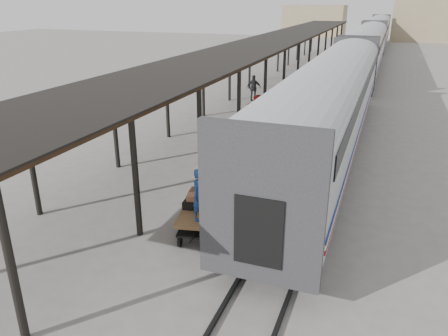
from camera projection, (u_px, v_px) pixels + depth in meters
name	position (u px, v px, depth m)	size (l,w,h in m)	color
ground	(202.00, 214.00, 15.56)	(160.00, 160.00, 0.00)	slate
train	(366.00, 47.00, 43.05)	(3.45, 76.01, 4.01)	silver
canopy	(277.00, 40.00, 36.18)	(4.90, 64.30, 4.15)	#422B19
rails	(363.00, 74.00, 44.18)	(1.54, 150.00, 0.12)	black
building_far	(446.00, 18.00, 77.65)	(18.00, 10.00, 8.00)	tan
building_left	(314.00, 21.00, 89.33)	(12.00, 8.00, 6.00)	tan
baggage_cart	(202.00, 215.00, 14.12)	(1.71, 2.60, 0.86)	brown
suitcase_stack	(199.00, 199.00, 14.34)	(1.17, 1.24, 0.44)	#3B3B3D
luggage_tug	(259.00, 108.00, 28.03)	(1.14, 1.63, 1.34)	maroon
porter	(200.00, 195.00, 13.10)	(0.60, 0.39, 1.64)	navy
pedestrian	(254.00, 88.00, 32.56)	(1.13, 0.47, 1.92)	black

